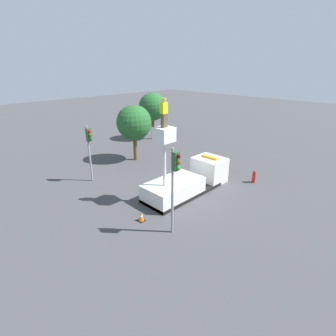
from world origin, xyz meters
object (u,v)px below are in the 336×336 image
fire_hydrant (254,177)px  bucket_truck (188,181)px  tree_left_bg (153,107)px  tree_right_bg (134,123)px  traffic_cone_rear (141,217)px  traffic_light_across (89,143)px  traffic_light_pole (175,175)px  worker (164,113)px

fire_hydrant → bucket_truck: bearing=151.0°
tree_left_bg → tree_right_bg: 7.93m
bucket_truck → traffic_cone_rear: bearing=-172.7°
traffic_light_across → traffic_cone_rear: 7.83m
traffic_light_pole → bucket_truck: bearing=33.1°
tree_left_bg → tree_right_bg: bearing=-144.5°
worker → fire_hydrant: bearing=-20.4°
traffic_light_across → tree_right_bg: 5.87m
traffic_cone_rear → tree_left_bg: bearing=45.8°
bucket_truck → traffic_light_pole: 5.97m
worker → traffic_light_across: 7.35m
worker → tree_left_bg: (10.42, 12.76, -2.10)m
traffic_light_across → tree_right_bg: (5.63, 1.61, 0.48)m
traffic_light_pole → traffic_cone_rear: bearing=102.3°
worker → tree_left_bg: worker is taller
traffic_cone_rear → tree_left_bg: tree_left_bg is taller
bucket_truck → worker: worker is taller
fire_hydrant → tree_right_bg: (-3.32, 10.88, 3.19)m
fire_hydrant → tree_left_bg: 16.17m
fire_hydrant → traffic_cone_rear: size_ratio=1.75×
tree_right_bg → bucket_truck: bearing=-101.0°
fire_hydrant → tree_right_bg: bearing=107.0°
worker → tree_right_bg: (3.97, 8.17, -2.40)m
tree_left_bg → traffic_cone_rear: bearing=-134.2°
tree_left_bg → bucket_truck: bearing=-122.2°
traffic_light_pole → tree_left_bg: (12.52, 15.68, 0.47)m
traffic_light_across → tree_left_bg: bearing=27.2°
worker → tree_left_bg: 16.61m
worker → traffic_cone_rear: 6.40m
worker → tree_right_bg: bearing=64.1°
bucket_truck → traffic_light_across: bucket_truck is taller
worker → traffic_light_pole: 4.42m
fire_hydrant → tree_right_bg: size_ratio=0.19×
traffic_cone_rear → tree_right_bg: bearing=53.3°
bucket_truck → traffic_light_pole: bucket_truck is taller
traffic_light_across → traffic_cone_rear: size_ratio=7.87×
worker → tree_left_bg: size_ratio=0.31×
tree_left_bg → worker: bearing=-129.2°
tree_left_bg → traffic_light_across: bearing=-152.8°
tree_right_bg → worker: bearing=-115.9°
traffic_light_across → tree_right_bg: bearing=16.0°
worker → fire_hydrant: (7.29, -2.72, -5.60)m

